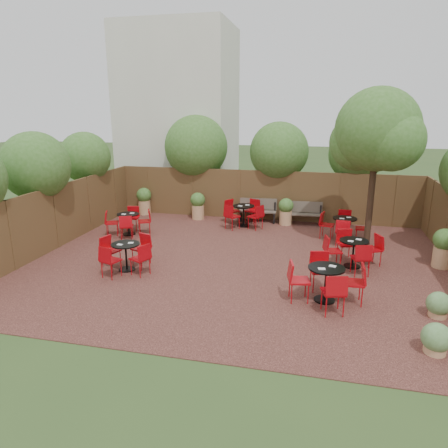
# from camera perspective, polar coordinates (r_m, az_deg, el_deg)

# --- Properties ---
(ground) EXTENTS (80.00, 80.00, 0.00)m
(ground) POSITION_cam_1_polar(r_m,az_deg,el_deg) (12.15, 2.16, -5.34)
(ground) COLOR #354F23
(ground) RESTS_ON ground
(courtyard_paving) EXTENTS (12.00, 10.00, 0.02)m
(courtyard_paving) POSITION_cam_1_polar(r_m,az_deg,el_deg) (12.14, 2.16, -5.30)
(courtyard_paving) COLOR #321914
(courtyard_paving) RESTS_ON ground
(fence_back) EXTENTS (12.00, 0.08, 2.00)m
(fence_back) POSITION_cam_1_polar(r_m,az_deg,el_deg) (16.62, 5.49, 3.96)
(fence_back) COLOR #4E341D
(fence_back) RESTS_ON ground
(fence_left) EXTENTS (0.08, 10.00, 2.00)m
(fence_left) POSITION_cam_1_polar(r_m,az_deg,el_deg) (14.19, -22.33, 0.81)
(fence_left) COLOR #4E341D
(fence_left) RESTS_ON ground
(neighbour_building) EXTENTS (5.00, 4.00, 8.00)m
(neighbour_building) POSITION_cam_1_polar(r_m,az_deg,el_deg) (20.25, -6.20, 14.59)
(neighbour_building) COLOR beige
(neighbour_building) RESTS_ON ground
(overhang_foliage) EXTENTS (15.35, 10.54, 2.65)m
(overhang_foliage) POSITION_cam_1_polar(r_m,az_deg,el_deg) (15.07, -1.21, 9.29)
(overhang_foliage) COLOR #366320
(overhang_foliage) RESTS_ON ground
(courtyard_tree) EXTENTS (2.70, 2.60, 4.99)m
(courtyard_tree) POSITION_cam_1_polar(r_m,az_deg,el_deg) (13.51, 20.39, 11.52)
(courtyard_tree) COLOR black
(courtyard_tree) RESTS_ON courtyard_paving
(park_bench_left) EXTENTS (1.50, 0.58, 0.91)m
(park_bench_left) POSITION_cam_1_polar(r_m,az_deg,el_deg) (16.39, 4.70, 1.98)
(park_bench_left) COLOR brown
(park_bench_left) RESTS_ON courtyard_paving
(park_bench_right) EXTENTS (1.43, 0.53, 0.87)m
(park_bench_right) POSITION_cam_1_polar(r_m,az_deg,el_deg) (16.24, 10.95, 1.54)
(park_bench_right) COLOR brown
(park_bench_right) RESTS_ON courtyard_paving
(bistro_tables) EXTENTS (9.20, 7.55, 0.96)m
(bistro_tables) POSITION_cam_1_polar(r_m,az_deg,el_deg) (12.74, 4.29, -2.06)
(bistro_tables) COLOR black
(bistro_tables) RESTS_ON courtyard_paving
(planters) EXTENTS (11.30, 4.43, 1.13)m
(planters) POSITION_cam_1_polar(r_m,az_deg,el_deg) (15.32, 3.78, 1.51)
(planters) COLOR tan
(planters) RESTS_ON courtyard_paving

